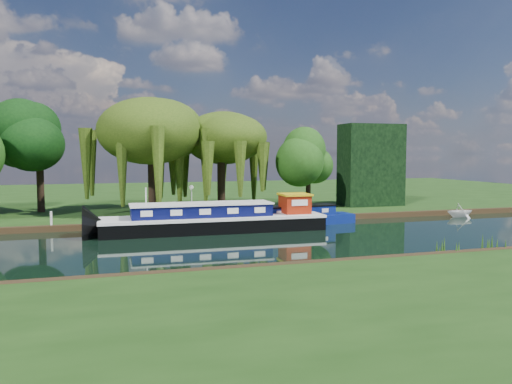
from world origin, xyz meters
name	(u,v)px	position (x,y,z in m)	size (l,w,h in m)	color
ground	(213,244)	(0.00, 0.00, 0.00)	(120.00, 120.00, 0.00)	black
far_bank	(156,196)	(0.00, 34.00, 0.23)	(120.00, 52.00, 0.45)	#16320D
dutch_barge	(216,220)	(1.32, 5.02, 0.84)	(16.02, 3.83, 3.37)	black
narrowboat	(287,218)	(7.19, 6.08, 0.59)	(11.48, 3.21, 1.65)	navy
white_cruiser	(460,217)	(23.52, 6.46, 0.00)	(2.19, 2.53, 1.33)	silver
willow_left	(151,134)	(-2.32, 14.02, 7.29)	(7.86, 7.86, 9.42)	black
willow_right	(221,145)	(3.68, 13.39, 6.31)	(6.59, 6.59, 8.03)	black
tree_far_mid	(39,142)	(-11.65, 17.45, 6.61)	(5.47, 5.47, 8.95)	black
tree_far_right	(308,161)	(11.46, 12.01, 4.89)	(3.93, 3.93, 6.44)	black
conifer_hedge	(371,165)	(19.00, 14.00, 4.45)	(6.00, 3.00, 8.00)	black
lamppost	(191,192)	(0.50, 10.50, 2.42)	(0.36, 0.36, 2.56)	silver
mooring_posts	(183,214)	(-0.50, 8.40, 0.95)	(19.16, 0.16, 1.00)	silver
reeds_near	(376,252)	(6.87, -7.57, 0.55)	(33.70, 1.50, 1.10)	#1E4512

